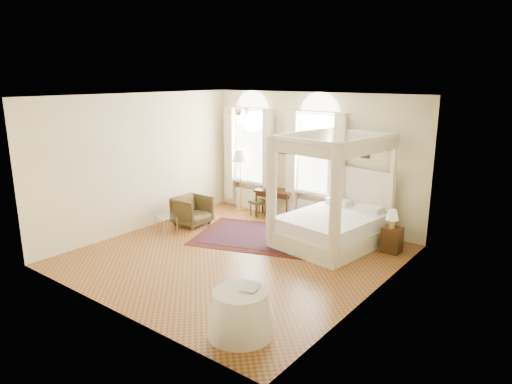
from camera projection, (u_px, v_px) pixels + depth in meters
ground at (236, 255)px, 9.64m from camera, size 6.00×6.00×0.00m
room_walls at (235, 163)px, 9.15m from camera, size 6.00×6.00×6.00m
window_left at (250, 158)px, 12.60m from camera, size 1.62×0.27×3.29m
window_right at (316, 167)px, 11.36m from camera, size 1.62×0.27×3.29m
chandelier at (238, 111)px, 10.38m from camera, size 0.51×0.45×0.50m
wall_pictures at (314, 150)px, 11.40m from camera, size 2.54×0.03×0.39m
canopy_bed at (331, 221)px, 10.11m from camera, size 2.16×2.52×2.49m
nightstand at (392, 240)px, 9.76m from camera, size 0.40×0.36×0.56m
nightstand_lamp at (392, 216)px, 9.59m from camera, size 0.28×0.28×0.40m
writing_desk at (274, 194)px, 12.11m from camera, size 1.09×0.71×0.75m
laptop at (270, 190)px, 12.04m from camera, size 0.40×0.30×0.03m
stool at (258, 203)px, 12.27m from camera, size 0.46×0.46×0.43m
armchair at (192, 211)px, 11.54m from camera, size 0.83×0.81×0.74m
coffee_table at (166, 218)px, 10.98m from camera, size 0.69×0.57×0.40m
floor_lamp at (240, 159)px, 12.60m from camera, size 0.44×0.44×1.71m
oriental_rug at (262, 237)px, 10.74m from camera, size 3.56×3.04×0.01m
side_table at (240, 313)px, 6.64m from camera, size 0.99×0.99×0.68m
book at (243, 287)px, 6.66m from camera, size 0.30×0.35×0.03m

